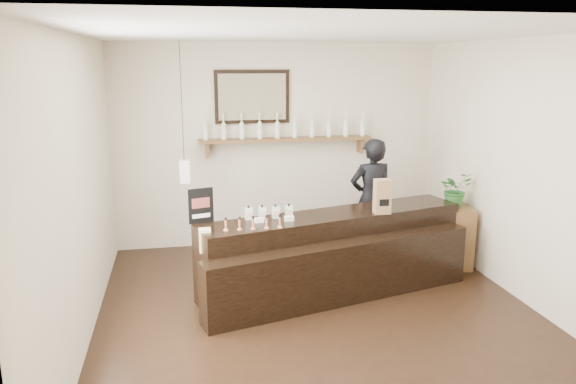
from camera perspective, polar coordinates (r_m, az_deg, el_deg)
The scene contains 10 objects.
ground at distance 5.94m, azimuth 3.25°, elevation -12.35°, with size 5.00×5.00×0.00m, color black.
room_shell at distance 5.43m, azimuth 3.49°, elevation 4.09°, with size 5.00×5.00×5.00m.
back_wall_decor at distance 7.69m, azimuth -2.12°, elevation 7.24°, with size 2.66×0.96×1.69m.
counter at distance 6.38m, azimuth 4.83°, elevation -6.50°, with size 3.19×1.62×1.03m.
promo_sign at distance 5.98m, azimuth -8.84°, elevation -1.39°, with size 0.26×0.09×0.38m.
paper_bag at distance 6.37m, azimuth 9.56°, elevation -0.44°, with size 0.18×0.14×0.39m.
tape_dispenser at distance 6.49m, azimuth 9.38°, elevation -1.59°, with size 0.13×0.05×0.11m.
side_cabinet at distance 7.43m, azimuth 16.33°, elevation -4.32°, with size 0.44×0.57×0.78m.
potted_plant at distance 7.28m, azimuth 16.64°, elevation 0.28°, with size 0.40×0.35×0.44m, color #296528.
shopkeeper at distance 7.34m, azimuth 8.45°, elevation 0.04°, with size 0.66×0.43×1.81m, color black.
Camera 1 is at (-1.35, -5.18, 2.56)m, focal length 35.00 mm.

